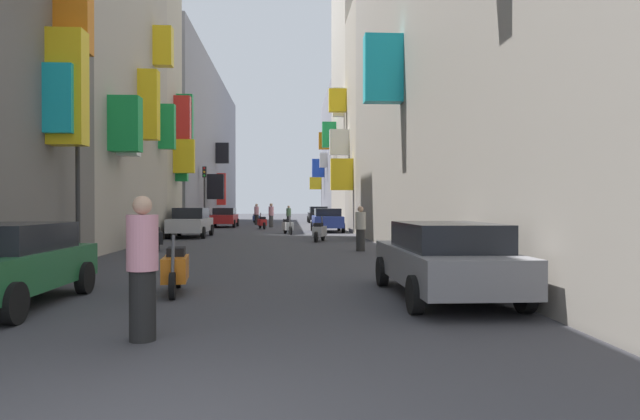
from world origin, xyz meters
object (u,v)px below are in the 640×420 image
Objects in this scene: scooter_blue at (257,218)px; pedestrian_crossing at (289,216)px; scooter_orange at (175,269)px; pedestrian_far_away at (257,214)px; pedestrian_near_left at (271,215)px; scooter_black at (155,238)px; pedestrian_near_right at (143,268)px; traffic_light_far_corner at (78,150)px; traffic_light_near_corner at (205,187)px; parked_car_grey at (444,258)px; pedestrian_mid_street at (360,229)px; scooter_white at (288,226)px; scooter_red at (262,222)px; parked_car_silver at (191,222)px; parked_car_black at (318,214)px; parked_car_blue at (327,219)px; parked_car_red at (224,217)px; scooter_silver at (319,231)px.

pedestrian_crossing is (2.97, -7.25, 0.34)m from scooter_blue.
scooter_blue is (-0.81, 40.01, 0.00)m from scooter_orange.
scooter_blue is 1.07× the size of pedestrian_far_away.
pedestrian_near_left is 5.05m from pedestrian_far_away.
scooter_black is 20.75m from pedestrian_near_left.
traffic_light_far_corner is at bearing 115.26° from pedestrian_near_right.
traffic_light_near_corner reaches higher than pedestrian_near_right.
scooter_orange is 30.28m from pedestrian_near_left.
pedestrian_mid_street reaches higher than parked_car_grey.
scooter_white is 14.76m from pedestrian_far_away.
scooter_white is 1.05× the size of pedestrian_far_away.
parked_car_silver is at bearing -109.12° from scooter_red.
pedestrian_far_away is (2.41, 16.95, 0.10)m from parked_car_silver.
scooter_red is at bearing 80.15° from scooter_black.
scooter_white is 17.05m from traffic_light_far_corner.
pedestrian_mid_street is at bearing -49.79° from parked_car_silver.
scooter_blue is 1.17× the size of pedestrian_mid_street.
parked_car_silver is 24.17m from parked_car_black.
parked_car_blue is at bearing -26.85° from traffic_light_near_corner.
scooter_orange is at bearing -101.08° from parked_car_blue.
parked_car_red is 32.71m from parked_car_grey.
scooter_black is 30.24m from scooter_blue.
pedestrian_near_right is (-0.50, -33.87, -0.01)m from pedestrian_near_left.
scooter_orange and scooter_black have the same top height.
parked_car_black is 8.71m from pedestrian_crossing.
pedestrian_near_right is (-4.20, -26.82, 0.12)m from parked_car_blue.
scooter_black is at bearing -95.06° from pedestrian_far_away.
scooter_white is 0.43× the size of traffic_light_near_corner.
scooter_orange is 1.04× the size of scooter_silver.
parked_car_black is 16.28m from traffic_light_near_corner.
scooter_red is 1.04× the size of pedestrian_near_left.
scooter_white is 1.00× the size of scooter_red.
parked_car_blue is 14.13m from pedestrian_mid_street.
scooter_blue is (-2.91, 19.40, 0.00)m from scooter_white.
parked_car_red is 0.99× the size of parked_car_blue.
scooter_white is (-2.45, -2.60, -0.31)m from parked_car_blue.
scooter_orange is (-4.97, -41.01, -0.33)m from parked_car_black.
parked_car_black is at bearing 86.97° from scooter_silver.
scooter_orange is 1.06× the size of pedestrian_far_away.
parked_car_blue is at bearing -66.93° from pedestrian_far_away.
parked_car_silver is 1.04× the size of parked_car_red.
scooter_red is at bearing -48.73° from parked_car_red.
scooter_black is (-7.31, -13.38, -0.31)m from parked_car_blue.
parked_car_silver reaches higher than scooter_black.
pedestrian_near_right is 1.00× the size of pedestrian_far_away.
pedestrian_far_away is (2.24, 25.29, 0.43)m from scooter_black.
parked_car_red is at bearing 114.87° from scooter_white.
pedestrian_near_left is at bearing 97.46° from parked_car_grey.
scooter_silver is 16.13m from pedestrian_near_left.
parked_car_grey is 2.46× the size of scooter_black.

